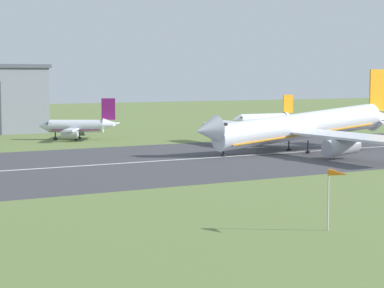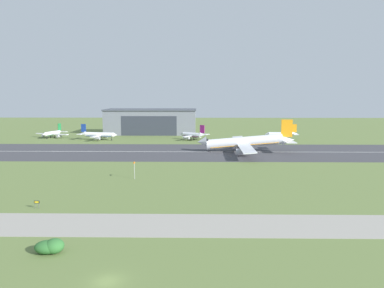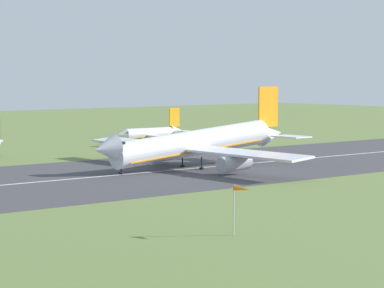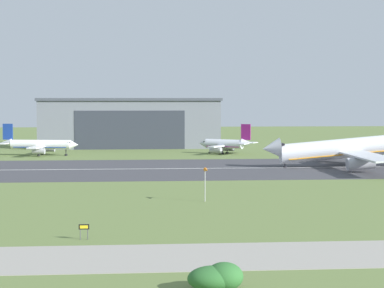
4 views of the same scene
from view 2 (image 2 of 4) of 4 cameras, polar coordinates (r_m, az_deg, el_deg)
ground_plane at (r=113.30m, az=-5.58°, el=-5.83°), size 623.87×623.87×0.00m
runway_strip at (r=171.95m, az=-3.33°, el=-1.19°), size 383.87×51.40×0.06m
runway_centreline at (r=171.95m, az=-3.33°, el=-1.18°), size 345.48×0.70×0.01m
taxiway_road at (r=78.31m, az=-8.68°, el=-12.05°), size 287.90×13.61×0.05m
hangar_building at (r=251.42m, az=-6.23°, el=3.45°), size 60.00×25.49×16.50m
airplane_landing at (r=172.34m, az=8.08°, el=0.27°), size 44.56×57.51×14.92m
airplane_parked_west at (r=222.10m, az=-14.02°, el=1.37°), size 23.38×19.61×9.11m
airplane_parked_centre at (r=216.01m, az=0.06°, el=1.38°), size 17.97×17.42×8.92m
airplane_parked_east at (r=225.21m, az=13.38°, el=1.39°), size 19.40×22.67×8.89m
airplane_parked_far_east at (r=241.64m, az=-20.48°, el=1.52°), size 22.19×17.66×8.27m
shrub_clump at (r=68.47m, az=-20.74°, el=-14.41°), size 4.87×3.40×2.44m
windsock_pole at (r=116.60m, az=-8.84°, el=-3.04°), size 0.76×2.37×5.50m
runway_sign at (r=94.54m, az=-22.58°, el=-8.27°), size 1.23×0.13×1.82m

